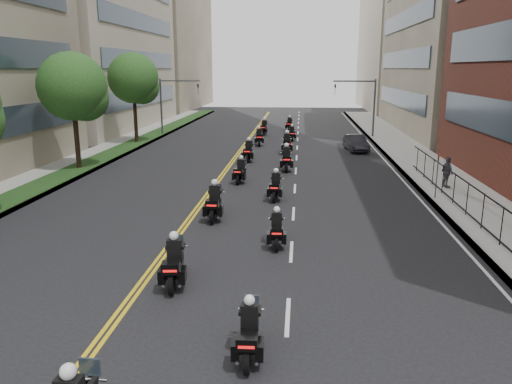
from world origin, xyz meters
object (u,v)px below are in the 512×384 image
Objects in this scene: motorcycle_5 at (276,187)px; pedestrian_c at (447,172)px; motorcycle_2 at (174,264)px; motorcycle_10 at (259,138)px; motorcycle_7 at (286,160)px; motorcycle_6 at (241,172)px; motorcycle_1 at (249,334)px; parked_sedan at (356,143)px; motorcycle_4 at (215,204)px; motorcycle_12 at (264,128)px; motorcycle_8 at (249,152)px; motorcycle_9 at (287,144)px; motorcycle_3 at (277,230)px; motorcycle_13 at (289,125)px; motorcycle_11 at (292,134)px.

motorcycle_5 is 1.28× the size of pedestrian_c.
motorcycle_10 is at bearing 82.84° from motorcycle_2.
motorcycle_6 is at bearing -128.31° from motorcycle_7.
motorcycle_2 is 11.09m from motorcycle_5.
motorcycle_2 reaches higher than motorcycle_1.
parked_sedan is at bearing 77.92° from motorcycle_1.
motorcycle_10 is at bearing 87.12° from motorcycle_4.
motorcycle_7 is 18.10m from motorcycle_12.
motorcycle_9 is (2.68, 3.64, 0.04)m from motorcycle_8.
motorcycle_9 is at bearing 78.94° from motorcycle_4.
motorcycle_7 is at bearing -82.38° from motorcycle_10.
motorcycle_9 is at bearing 87.67° from motorcycle_7.
motorcycle_3 is 11.05m from motorcycle_6.
pedestrian_c is at bearing -65.58° from motorcycle_13.
motorcycle_12 is 1.06× the size of motorcycle_13.
motorcycle_9 reaches higher than motorcycle_3.
motorcycle_3 is (0.27, 7.66, -0.00)m from motorcycle_1.
motorcycle_13 is (2.65, 40.09, -0.03)m from motorcycle_2.
motorcycle_13 is (2.53, 18.66, -0.04)m from motorcycle_8.
motorcycle_2 is 1.12× the size of motorcycle_3.
motorcycle_2 is at bearing -88.79° from motorcycle_13.
motorcycle_10 is at bearing 90.60° from motorcycle_8.
motorcycle_6 is 6.87m from motorcycle_8.
motorcycle_8 is 1.01× the size of motorcycle_12.
motorcycle_10 is at bearing 92.68° from motorcycle_1.
motorcycle_8 is at bearing -85.33° from motorcycle_12.
motorcycle_2 is 36.19m from motorcycle_12.
pedestrian_c is at bearing -59.32° from motorcycle_10.
motorcycle_4 is at bearing -100.88° from motorcycle_9.
motorcycle_5 is 0.92× the size of motorcycle_8.
pedestrian_c is at bearing -31.02° from motorcycle_7.
motorcycle_11 is at bearing 42.42° from motorcycle_10.
motorcycle_4 is 22.12m from motorcycle_10.
motorcycle_6 is 1.27× the size of pedestrian_c.
motorcycle_7 is 0.98× the size of motorcycle_9.
motorcycle_13 is at bearing 83.76° from motorcycle_8.
motorcycle_13 is (2.30, 25.52, 0.02)m from motorcycle_6.
motorcycle_2 is at bearing -102.72° from motorcycle_7.
motorcycle_6 is at bearing -84.66° from motorcycle_12.
motorcycle_7 is at bearing -95.29° from motorcycle_11.
motorcycle_10 is 1.33× the size of pedestrian_c.
motorcycle_7 is at bearing 73.18° from motorcycle_4.
motorcycle_7 reaches higher than parked_sedan.
motorcycle_12 reaches higher than parked_sedan.
motorcycle_3 is at bearing -84.44° from motorcycle_13.
motorcycle_8 is at bearing -153.97° from parked_sedan.
motorcycle_2 is 32.55m from motorcycle_11.
motorcycle_10 is (0.12, 7.76, -0.03)m from motorcycle_8.
motorcycle_4 is at bearing 129.38° from motorcycle_3.
parked_sedan is (5.65, 30.73, 0.05)m from motorcycle_1.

